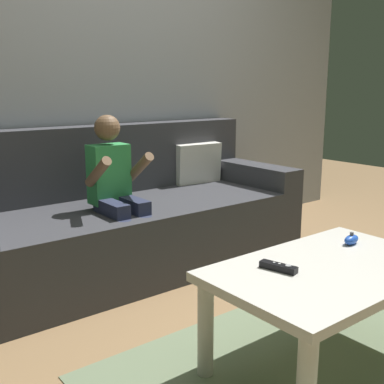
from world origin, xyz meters
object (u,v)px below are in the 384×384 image
Objects in this scene: person_seated_on_couch at (117,189)px; game_remote_black_near_edge at (278,267)px; couch at (129,220)px; nunchuk_blue at (351,239)px; coffee_table at (329,282)px.

person_seated_on_couch reaches higher than game_remote_black_near_edge.
couch is 21.92× the size of nunchuk_blue.
person_seated_on_couch reaches higher than couch.
coffee_table is at bearing -160.70° from nunchuk_blue.
game_remote_black_near_edge is (-0.19, 0.09, 0.08)m from coffee_table.
nunchuk_blue is (0.50, -1.11, -0.10)m from person_seated_on_couch.
nunchuk_blue is (0.46, 0.01, 0.01)m from game_remote_black_near_edge.
nunchuk_blue reaches higher than game_remote_black_near_edge.
couch reaches higher than nunchuk_blue.
nunchuk_blue is at bearing -65.74° from person_seated_on_couch.
game_remote_black_near_edge is (-0.14, -1.29, 0.13)m from couch.
coffee_table is 9.65× the size of nunchuk_blue.
coffee_table is at bearing -87.98° from couch.
nunchuk_blue reaches higher than coffee_table.
coffee_table is 6.32× the size of game_remote_black_near_edge.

